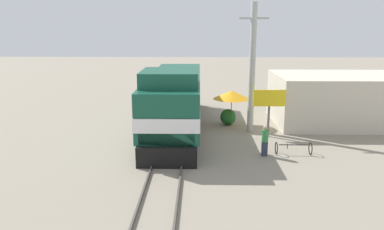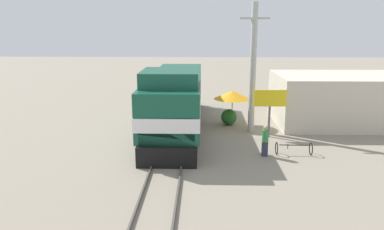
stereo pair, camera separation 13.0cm
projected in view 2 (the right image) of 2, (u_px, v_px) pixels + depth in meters
ground_plane at (174, 137)px, 22.91m from camera, size 120.00×120.00×0.00m
rail_near at (163, 136)px, 22.91m from camera, size 0.08×30.14×0.15m
rail_far at (186, 136)px, 22.88m from camera, size 0.08×30.14×0.15m
locomotive at (176, 101)px, 24.16m from camera, size 3.21×14.84×4.35m
utility_pole at (253, 68)px, 23.22m from camera, size 1.80×0.39×8.03m
vendor_umbrella at (232, 95)px, 24.98m from camera, size 2.48×2.48×2.41m
billboard_sign at (270, 102)px, 22.46m from camera, size 1.92×0.12×2.90m
shrub_cluster at (229, 117)px, 25.63m from camera, size 1.08×1.08×1.08m
person_bystander at (265, 140)px, 19.34m from camera, size 0.34×0.34×1.64m
bicycle at (294, 148)px, 19.68m from camera, size 1.85×0.71×0.66m
building_block_distant at (339, 99)px, 25.84m from camera, size 8.68×6.17×3.37m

